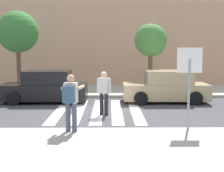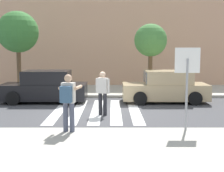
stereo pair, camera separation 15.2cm
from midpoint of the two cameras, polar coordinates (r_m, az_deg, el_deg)
name	(u,v)px [view 1 (the left image)]	position (r m, az deg, el deg)	size (l,w,h in m)	color
ground_plane	(98,112)	(13.08, -2.98, -4.69)	(120.00, 120.00, 0.00)	#424244
sidewalk_near	(87,165)	(7.10, -5.21, -14.24)	(60.00, 6.00, 0.14)	#B2AD9E
sidewalk_far	(101,91)	(18.98, -2.20, -0.83)	(60.00, 4.80, 0.14)	#B2AD9E
building_facade_far	(103,44)	(23.21, -1.91, 7.60)	(56.00, 4.00, 5.81)	tan
crosswalk_stripe_0	(60,111)	(13.44, -9.80, -4.45)	(0.44, 5.20, 0.01)	silver
crosswalk_stripe_1	(79,111)	(13.33, -6.39, -4.48)	(0.44, 5.20, 0.01)	silver
crosswalk_stripe_2	(98,110)	(13.27, -2.94, -4.50)	(0.44, 5.20, 0.01)	silver
crosswalk_stripe_3	(117,110)	(13.26, 0.52, -4.50)	(0.44, 5.20, 0.01)	silver
crosswalk_stripe_4	(135,110)	(13.30, 3.98, -4.48)	(0.44, 5.20, 0.01)	silver
stop_sign	(189,70)	(9.71, 13.53, 2.82)	(0.76, 0.08, 2.51)	gray
photographer_with_backpack	(71,98)	(9.31, -8.04, -2.18)	(0.68, 0.91, 1.72)	#474C60
pedestrian_crossing	(104,91)	(12.22, -1.86, -0.87)	(0.55, 0.36, 1.72)	#232328
parked_car_black	(45,88)	(15.55, -12.36, -0.27)	(4.10, 1.92, 1.55)	black
parked_car_tan	(166,87)	(15.45, 9.57, -0.25)	(4.10, 1.92, 1.55)	tan
street_tree_west	(18,32)	(18.15, -17.11, 9.36)	(2.28, 2.28, 4.52)	brown
street_tree_center	(151,41)	(17.61, 6.83, 8.19)	(1.82, 1.82, 3.84)	brown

